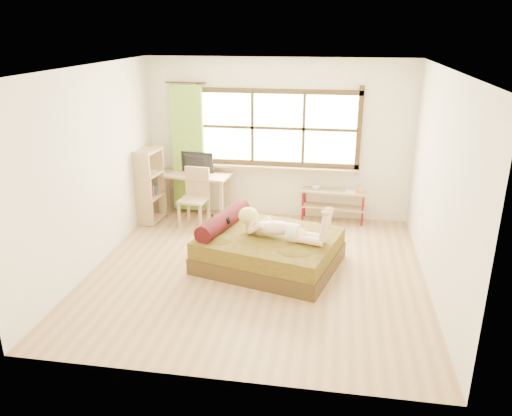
% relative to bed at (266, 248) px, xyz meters
% --- Properties ---
extents(floor, '(4.50, 4.50, 0.00)m').
position_rel_bed_xyz_m(floor, '(-0.10, -0.24, -0.25)').
color(floor, '#9E754C').
rests_on(floor, ground).
extents(ceiling, '(4.50, 4.50, 0.00)m').
position_rel_bed_xyz_m(ceiling, '(-0.10, -0.24, 2.45)').
color(ceiling, white).
rests_on(ceiling, wall_back).
extents(wall_back, '(4.50, 0.00, 4.50)m').
position_rel_bed_xyz_m(wall_back, '(-0.10, 2.01, 1.10)').
color(wall_back, silver).
rests_on(wall_back, floor).
extents(wall_front, '(4.50, 0.00, 4.50)m').
position_rel_bed_xyz_m(wall_front, '(-0.10, -2.49, 1.10)').
color(wall_front, silver).
rests_on(wall_front, floor).
extents(wall_left, '(0.00, 4.50, 4.50)m').
position_rel_bed_xyz_m(wall_left, '(-2.35, -0.24, 1.10)').
color(wall_left, silver).
rests_on(wall_left, floor).
extents(wall_right, '(0.00, 4.50, 4.50)m').
position_rel_bed_xyz_m(wall_right, '(2.15, -0.24, 1.10)').
color(wall_right, silver).
rests_on(wall_right, floor).
extents(window, '(2.80, 0.16, 1.46)m').
position_rel_bed_xyz_m(window, '(-0.10, 1.98, 1.26)').
color(window, '#FFEDBF').
rests_on(window, wall_back).
extents(curtain, '(0.55, 0.10, 2.20)m').
position_rel_bed_xyz_m(curtain, '(-1.65, 1.89, 0.90)').
color(curtain, '#549428').
rests_on(curtain, wall_back).
extents(bed, '(2.12, 1.87, 0.69)m').
position_rel_bed_xyz_m(bed, '(0.00, 0.00, 0.00)').
color(bed, '#352610').
rests_on(bed, floor).
extents(woman, '(1.32, 0.68, 0.54)m').
position_rel_bed_xyz_m(woman, '(0.19, -0.06, 0.48)').
color(woman, beige).
rests_on(woman, bed).
extents(kitten, '(0.29, 0.17, 0.22)m').
position_rel_bed_xyz_m(kitten, '(-0.68, 0.09, 0.32)').
color(kitten, black).
rests_on(kitten, bed).
extents(desk, '(1.29, 0.71, 0.77)m').
position_rel_bed_xyz_m(desk, '(-1.50, 1.71, 0.42)').
color(desk, '#9E7855').
rests_on(desk, floor).
extents(monitor, '(0.62, 0.15, 0.36)m').
position_rel_bed_xyz_m(monitor, '(-1.50, 1.76, 0.70)').
color(monitor, black).
rests_on(monitor, desk).
extents(chair, '(0.48, 0.48, 0.97)m').
position_rel_bed_xyz_m(chair, '(-1.39, 1.35, 0.29)').
color(chair, '#9E7855').
rests_on(chair, floor).
extents(pipe_shelf, '(1.12, 0.36, 0.62)m').
position_rel_bed_xyz_m(pipe_shelf, '(0.90, 1.83, 0.16)').
color(pipe_shelf, '#9E7855').
rests_on(pipe_shelf, floor).
extents(cup, '(0.13, 0.13, 0.09)m').
position_rel_bed_xyz_m(cup, '(0.59, 1.83, 0.35)').
color(cup, gray).
rests_on(cup, pipe_shelf).
extents(book, '(0.18, 0.24, 0.02)m').
position_rel_bed_xyz_m(book, '(1.09, 1.83, 0.31)').
color(book, gray).
rests_on(book, pipe_shelf).
extents(bookshelf, '(0.36, 0.58, 1.26)m').
position_rel_bed_xyz_m(bookshelf, '(-2.18, 1.34, 0.40)').
color(bookshelf, '#9E7855').
rests_on(bookshelf, floor).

